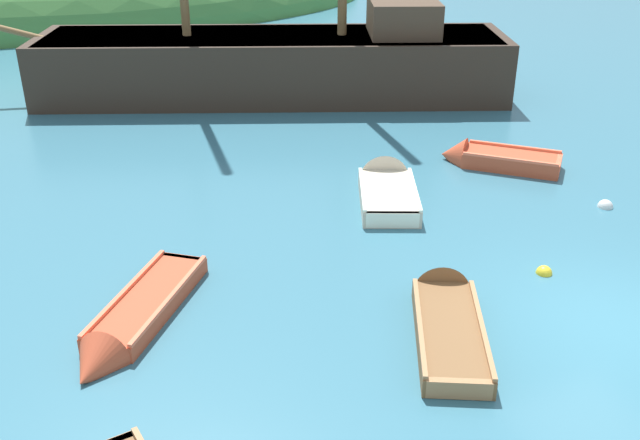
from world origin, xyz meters
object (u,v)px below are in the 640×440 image
at_px(buoy_white, 605,207).
at_px(rowboat_far, 446,317).
at_px(buoy_yellow, 544,273).
at_px(rowboat_near_dock, 133,323).
at_px(rowboat_outer_left, 494,160).
at_px(rowboat_outer_right, 386,190).
at_px(sailing_ship, 277,73).

bearing_deg(buoy_white, rowboat_far, -154.25).
distance_m(rowboat_far, buoy_yellow, 2.73).
distance_m(rowboat_near_dock, buoy_yellow, 7.72).
xyz_separation_m(rowboat_outer_left, rowboat_outer_right, (-3.46, -0.73, -0.01)).
xyz_separation_m(rowboat_outer_right, buoy_yellow, (1.26, -4.40, -0.13)).
bearing_deg(buoy_yellow, sailing_ship, 94.92).
distance_m(rowboat_far, rowboat_outer_left, 7.63).
height_order(rowboat_near_dock, buoy_white, rowboat_near_dock).
xyz_separation_m(sailing_ship, rowboat_near_dock, (-6.53, -12.19, -0.73)).
relative_size(sailing_ship, rowboat_outer_left, 5.98).
xyz_separation_m(rowboat_far, buoy_yellow, (2.61, 0.79, -0.10)).
bearing_deg(buoy_white, rowboat_outer_right, 151.65).
bearing_deg(rowboat_far, rowboat_outer_right, 9.86).
bearing_deg(sailing_ship, rowboat_outer_right, 108.66).
relative_size(rowboat_near_dock, rowboat_outer_right, 1.08).
relative_size(buoy_yellow, buoy_white, 0.89).
bearing_deg(buoy_yellow, buoy_white, 32.26).
bearing_deg(sailing_ship, rowboat_near_dock, 81.29).
height_order(rowboat_far, buoy_white, rowboat_far).
xyz_separation_m(rowboat_outer_left, buoy_white, (0.98, -3.12, -0.14)).
xyz_separation_m(sailing_ship, rowboat_outer_right, (-0.12, -8.78, -0.68)).
xyz_separation_m(sailing_ship, rowboat_outer_left, (3.33, -8.04, -0.67)).
bearing_deg(rowboat_outer_left, buoy_white, 149.14).
xyz_separation_m(buoy_yellow, buoy_white, (3.18, 2.01, 0.00)).
bearing_deg(rowboat_near_dock, rowboat_outer_right, 153.86).
relative_size(rowboat_near_dock, buoy_yellow, 11.50).
bearing_deg(sailing_ship, buoy_white, 130.56).
relative_size(rowboat_outer_left, buoy_white, 8.42).
xyz_separation_m(rowboat_near_dock, buoy_white, (10.84, 1.02, -0.09)).
xyz_separation_m(sailing_ship, rowboat_far, (-1.48, -13.96, -0.71)).
relative_size(sailing_ship, rowboat_outer_right, 5.31).
relative_size(rowboat_outer_right, buoy_yellow, 10.66).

